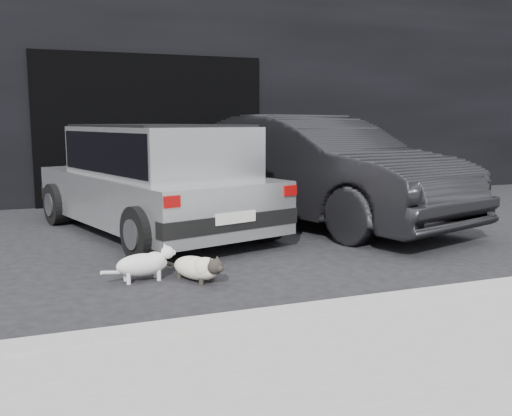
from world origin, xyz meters
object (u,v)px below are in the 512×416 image
object	(u,v)px
second_car	(315,170)
cat_siamese	(199,268)
cat_white	(146,263)
silver_hatchback	(155,174)

from	to	relation	value
second_car	cat_siamese	distance (m)	3.37
cat_white	cat_siamese	bearing A→B (deg)	61.05
silver_hatchback	second_car	xyz separation A→B (m)	(2.26, -0.07, 0.00)
second_car	cat_siamese	size ratio (longest dim) A/B	6.49
silver_hatchback	second_car	size ratio (longest dim) A/B	0.89
silver_hatchback	cat_siamese	xyz separation A→B (m)	(-0.08, -2.40, -0.64)
cat_siamese	cat_white	size ratio (longest dim) A/B	1.02
second_car	cat_siamese	bearing A→B (deg)	-153.01
silver_hatchback	second_car	bearing A→B (deg)	-17.95
cat_siamese	cat_white	world-z (taller)	cat_white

